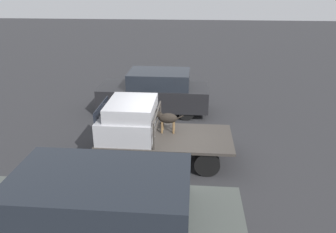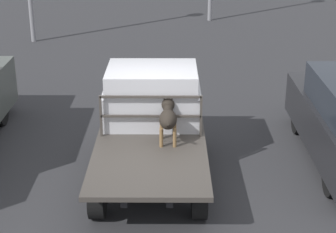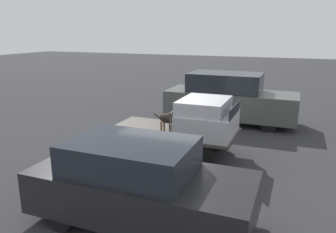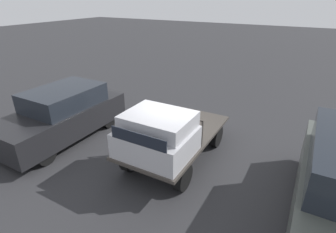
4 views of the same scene
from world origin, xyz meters
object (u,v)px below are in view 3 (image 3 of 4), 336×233
flatbed_truck (173,136)px  parked_pickup_far (229,99)px  dog (171,118)px  parked_sedan (139,184)px

flatbed_truck → parked_pickup_far: (0.87, 4.17, 0.43)m
dog → parked_sedan: bearing=-97.7°
flatbed_truck → parked_pickup_far: bearing=78.2°
flatbed_truck → parked_sedan: parked_sedan is taller
flatbed_truck → parked_sedan: size_ratio=0.89×
parked_sedan → dog: bearing=96.5°
flatbed_truck → dog: 0.71m
parked_sedan → parked_pickup_far: size_ratio=0.82×
parked_pickup_far → parked_sedan: bearing=-83.4°
dog → parked_sedan: size_ratio=0.22×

